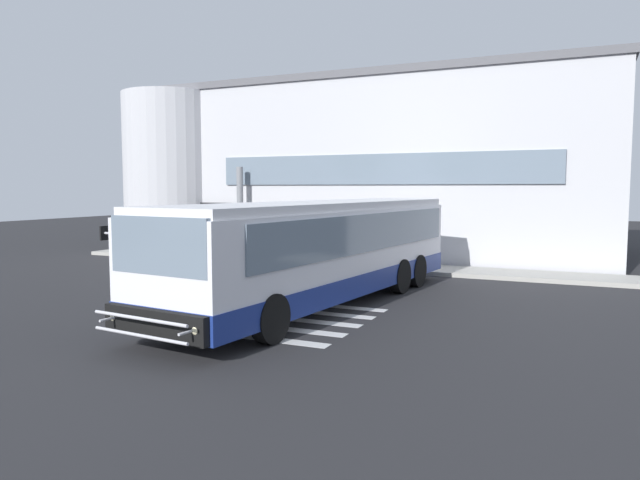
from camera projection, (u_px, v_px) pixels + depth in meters
name	position (u px, v px, depth m)	size (l,w,h in m)	color
ground_plane	(283.00, 285.00, 18.48)	(80.00, 90.00, 0.02)	#232326
bay_paint_stripes	(274.00, 317.00, 13.85)	(4.40, 3.96, 0.01)	silver
terminal_building	(380.00, 171.00, 28.93)	(21.74, 13.80, 7.78)	#B7B7BC
boarding_curb	(340.00, 265.00, 22.83)	(23.94, 2.00, 0.15)	#9E9B93
entry_support_column	(240.00, 211.00, 25.23)	(0.28, 0.28, 3.81)	slate
bus_main_foreground	(321.00, 254.00, 15.36)	(4.25, 12.16, 2.70)	silver
passenger_near_column	(248.00, 236.00, 24.34)	(0.40, 0.50, 1.68)	#1E2338
passenger_by_doorway	(264.00, 237.00, 23.64)	(0.52, 0.39, 1.68)	#1E2338
passenger_at_curb_edge	(290.00, 237.00, 23.41)	(0.50, 0.52, 1.68)	#2D2D33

